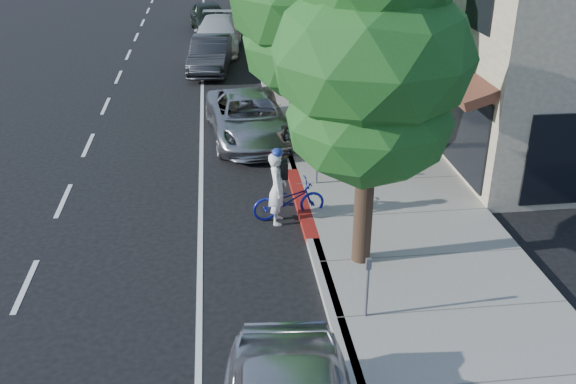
{
  "coord_description": "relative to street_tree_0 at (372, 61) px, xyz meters",
  "views": [
    {
      "loc": [
        -2.06,
        -13.7,
        7.57
      ],
      "look_at": [
        -0.57,
        -0.94,
        1.35
      ],
      "focal_mm": 40.0,
      "sensor_mm": 36.0,
      "label": 1
    }
  ],
  "objects": [
    {
      "name": "curb_red_segment",
      "position": [
        -0.9,
        3.0,
        -4.45
      ],
      "size": [
        0.32,
        4.0,
        0.15
      ],
      "primitive_type": "cube",
      "color": "maroon",
      "rests_on": "ground"
    },
    {
      "name": "white_pickup",
      "position": [
        -2.71,
        20.48,
        -3.74
      ],
      "size": [
        2.66,
        5.6,
        1.58
      ],
      "primitive_type": "imported",
      "rotation": [
        0.0,
        0.0,
        -0.08
      ],
      "color": "silver",
      "rests_on": "ground"
    },
    {
      "name": "ground",
      "position": [
        -0.9,
        2.0,
        -4.53
      ],
      "size": [
        120.0,
        120.0,
        0.0
      ],
      "primitive_type": "plane",
      "color": "black",
      "rests_on": "ground"
    },
    {
      "name": "pedestrian",
      "position": [
        1.75,
        12.39,
        -3.51
      ],
      "size": [
        0.9,
        0.72,
        1.74
      ],
      "primitive_type": "imported",
      "rotation": [
        0.0,
        0.0,
        3.22
      ],
      "color": "black",
      "rests_on": "sidewalk"
    },
    {
      "name": "bicycle",
      "position": [
        -1.3,
        2.39,
        -4.05
      ],
      "size": [
        1.91,
        0.94,
        0.96
      ],
      "primitive_type": "imported",
      "rotation": [
        0.0,
        0.0,
        1.74
      ],
      "color": "#151A92",
      "rests_on": "ground"
    },
    {
      "name": "curb",
      "position": [
        -0.9,
        10.0,
        -4.45
      ],
      "size": [
        0.3,
        56.0,
        0.15
      ],
      "primitive_type": "cube",
      "color": "#9E998E",
      "rests_on": "ground"
    },
    {
      "name": "cyclist",
      "position": [
        -1.6,
        2.18,
        -3.61
      ],
      "size": [
        0.52,
        0.72,
        1.83
      ],
      "primitive_type": "imported",
      "rotation": [
        0.0,
        0.0,
        1.44
      ],
      "color": "white",
      "rests_on": "ground"
    },
    {
      "name": "street_tree_0",
      "position": [
        0.0,
        0.0,
        0.0
      ],
      "size": [
        3.93,
        3.93,
        7.18
      ],
      "color": "black",
      "rests_on": "ground"
    },
    {
      "name": "dark_suv_far",
      "position": [
        -3.1,
        24.95,
        -3.73
      ],
      "size": [
        2.45,
        4.87,
        1.59
      ],
      "primitive_type": "imported",
      "rotation": [
        0.0,
        0.0,
        0.13
      ],
      "color": "black",
      "rests_on": "ground"
    },
    {
      "name": "sidewalk",
      "position": [
        1.4,
        10.0,
        -4.45
      ],
      "size": [
        4.6,
        56.0,
        0.15
      ],
      "primitive_type": "cube",
      "color": "gray",
      "rests_on": "ground"
    },
    {
      "name": "dark_sedan",
      "position": [
        -3.1,
        16.5,
        -3.78
      ],
      "size": [
        2.1,
        4.72,
        1.51
      ],
      "primitive_type": "imported",
      "rotation": [
        0.0,
        0.0,
        -0.11
      ],
      "color": "black",
      "rests_on": "ground"
    },
    {
      "name": "silver_suv",
      "position": [
        -1.94,
        7.99,
        -3.8
      ],
      "size": [
        2.89,
        5.43,
        1.45
      ],
      "primitive_type": "imported",
      "rotation": [
        0.0,
        0.0,
        0.09
      ],
      "color": "#A8A8AD",
      "rests_on": "ground"
    }
  ]
}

